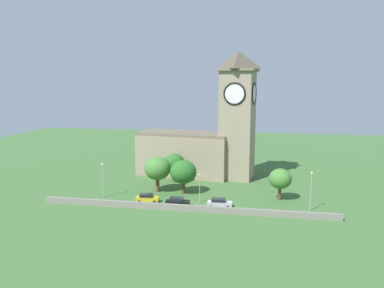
{
  "coord_description": "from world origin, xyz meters",
  "views": [
    {
      "loc": [
        14.03,
        -69.96,
        23.85
      ],
      "look_at": [
        -0.91,
        10.0,
        10.69
      ],
      "focal_mm": 35.28,
      "sensor_mm": 36.0,
      "label": 1
    }
  ],
  "objects_px": {
    "tree_churchyard": "(183,172)",
    "tree_riverside_west": "(280,179)",
    "car_black": "(177,202)",
    "car_silver": "(219,203)",
    "car_yellow": "(147,198)",
    "tree_by_tower": "(175,163)",
    "streetlamp_central": "(311,185)",
    "streetlamp_west_mid": "(200,183)",
    "tree_riverside_east": "(157,168)",
    "church": "(206,138)",
    "streetlamp_west_end": "(103,175)"
  },
  "relations": [
    {
      "from": "tree_churchyard",
      "to": "tree_riverside_west",
      "type": "bearing_deg",
      "value": -2.47
    },
    {
      "from": "car_black",
      "to": "car_silver",
      "type": "height_order",
      "value": "car_black"
    },
    {
      "from": "car_yellow",
      "to": "tree_by_tower",
      "type": "relative_size",
      "value": 0.67
    },
    {
      "from": "car_silver",
      "to": "tree_by_tower",
      "type": "bearing_deg",
      "value": 127.37
    },
    {
      "from": "streetlamp_central",
      "to": "tree_churchyard",
      "type": "xyz_separation_m",
      "value": [
        -25.87,
        6.68,
        -0.18
      ]
    },
    {
      "from": "car_yellow",
      "to": "streetlamp_west_mid",
      "type": "distance_m",
      "value": 11.11
    },
    {
      "from": "tree_riverside_east",
      "to": "tree_churchyard",
      "type": "relative_size",
      "value": 1.07
    },
    {
      "from": "car_yellow",
      "to": "car_silver",
      "type": "xyz_separation_m",
      "value": [
        14.69,
        -0.31,
        -0.01
      ]
    },
    {
      "from": "church",
      "to": "car_black",
      "type": "distance_m",
      "value": 27.18
    },
    {
      "from": "car_yellow",
      "to": "car_black",
      "type": "bearing_deg",
      "value": -11.46
    },
    {
      "from": "streetlamp_west_end",
      "to": "tree_riverside_east",
      "type": "xyz_separation_m",
      "value": [
        10.09,
        6.19,
        0.39
      ]
    },
    {
      "from": "car_yellow",
      "to": "tree_riverside_west",
      "type": "distance_m",
      "value": 27.43
    },
    {
      "from": "tree_riverside_east",
      "to": "tree_riverside_west",
      "type": "bearing_deg",
      "value": -2.73
    },
    {
      "from": "church",
      "to": "streetlamp_west_mid",
      "type": "height_order",
      "value": "church"
    },
    {
      "from": "car_yellow",
      "to": "car_black",
      "type": "xyz_separation_m",
      "value": [
        6.58,
        -1.33,
        -0.0
      ]
    },
    {
      "from": "car_silver",
      "to": "streetlamp_west_end",
      "type": "bearing_deg",
      "value": 175.72
    },
    {
      "from": "church",
      "to": "streetlamp_west_end",
      "type": "distance_m",
      "value": 29.62
    },
    {
      "from": "car_black",
      "to": "car_silver",
      "type": "xyz_separation_m",
      "value": [
        8.12,
        1.03,
        -0.01
      ]
    },
    {
      "from": "streetlamp_west_end",
      "to": "car_black",
      "type": "bearing_deg",
      "value": -9.81
    },
    {
      "from": "car_silver",
      "to": "tree_riverside_west",
      "type": "xyz_separation_m",
      "value": [
        11.71,
        6.78,
        3.62
      ]
    },
    {
      "from": "streetlamp_central",
      "to": "tree_by_tower",
      "type": "distance_m",
      "value": 33.86
    },
    {
      "from": "car_silver",
      "to": "streetlamp_central",
      "type": "bearing_deg",
      "value": 3.3
    },
    {
      "from": "church",
      "to": "tree_by_tower",
      "type": "distance_m",
      "value": 11.26
    },
    {
      "from": "streetlamp_west_mid",
      "to": "tree_riverside_east",
      "type": "relative_size",
      "value": 0.76
    },
    {
      "from": "car_yellow",
      "to": "streetlamp_central",
      "type": "xyz_separation_m",
      "value": [
        31.78,
        0.68,
        4.11
      ]
    },
    {
      "from": "car_black",
      "to": "streetlamp_west_mid",
      "type": "height_order",
      "value": "streetlamp_west_mid"
    },
    {
      "from": "tree_churchyard",
      "to": "car_yellow",
      "type": "bearing_deg",
      "value": -128.8
    },
    {
      "from": "streetlamp_west_mid",
      "to": "tree_riverside_west",
      "type": "relative_size",
      "value": 0.91
    },
    {
      "from": "tree_riverside_east",
      "to": "streetlamp_central",
      "type": "bearing_deg",
      "value": -12.52
    },
    {
      "from": "streetlamp_west_end",
      "to": "tree_riverside_west",
      "type": "height_order",
      "value": "streetlamp_west_end"
    },
    {
      "from": "car_silver",
      "to": "tree_riverside_east",
      "type": "relative_size",
      "value": 0.61
    },
    {
      "from": "tree_riverside_east",
      "to": "tree_by_tower",
      "type": "xyz_separation_m",
      "value": [
        1.83,
        8.78,
        -0.49
      ]
    },
    {
      "from": "tree_riverside_east",
      "to": "tree_churchyard",
      "type": "distance_m",
      "value": 5.92
    },
    {
      "from": "streetlamp_central",
      "to": "tree_riverside_west",
      "type": "relative_size",
      "value": 1.14
    },
    {
      "from": "church",
      "to": "car_silver",
      "type": "height_order",
      "value": "church"
    },
    {
      "from": "streetlamp_west_mid",
      "to": "tree_riverside_west",
      "type": "bearing_deg",
      "value": 17.21
    },
    {
      "from": "streetlamp_west_mid",
      "to": "tree_by_tower",
      "type": "height_order",
      "value": "tree_by_tower"
    },
    {
      "from": "car_yellow",
      "to": "streetlamp_west_end",
      "type": "height_order",
      "value": "streetlamp_west_end"
    },
    {
      "from": "tree_riverside_east",
      "to": "tree_by_tower",
      "type": "relative_size",
      "value": 1.13
    },
    {
      "from": "car_black",
      "to": "tree_churchyard",
      "type": "bearing_deg",
      "value": 94.36
    },
    {
      "from": "streetlamp_west_end",
      "to": "tree_churchyard",
      "type": "distance_m",
      "value": 17.0
    },
    {
      "from": "car_yellow",
      "to": "tree_by_tower",
      "type": "bearing_deg",
      "value": 83.6
    },
    {
      "from": "church",
      "to": "tree_riverside_east",
      "type": "distance_m",
      "value": 19.04
    },
    {
      "from": "streetlamp_central",
      "to": "car_yellow",
      "type": "bearing_deg",
      "value": -178.78
    },
    {
      "from": "streetlamp_central",
      "to": "tree_churchyard",
      "type": "distance_m",
      "value": 26.71
    },
    {
      "from": "car_silver",
      "to": "streetlamp_west_mid",
      "type": "relative_size",
      "value": 0.8
    },
    {
      "from": "car_yellow",
      "to": "streetlamp_west_end",
      "type": "relative_size",
      "value": 0.64
    },
    {
      "from": "church",
      "to": "streetlamp_central",
      "type": "bearing_deg",
      "value": -45.1
    },
    {
      "from": "car_silver",
      "to": "streetlamp_west_end",
      "type": "height_order",
      "value": "streetlamp_west_end"
    },
    {
      "from": "car_black",
      "to": "car_yellow",
      "type": "bearing_deg",
      "value": 168.54
    }
  ]
}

